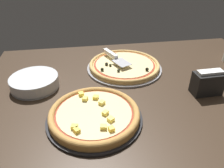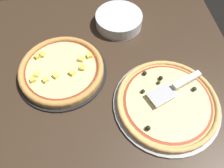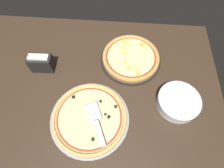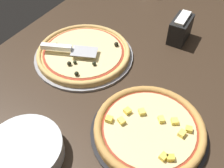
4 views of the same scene
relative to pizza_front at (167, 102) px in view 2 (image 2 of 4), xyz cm
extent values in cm
cube|color=#38281C|center=(-4.69, 17.87, -4.07)|extent=(150.67, 106.51, 3.60)
cylinder|color=#939399|center=(-0.02, -0.01, -1.77)|extent=(40.06, 40.06, 1.00)
cylinder|color=#DBAD60|center=(-0.02, -0.01, -0.48)|extent=(37.66, 37.66, 1.58)
torus|color=#DBAD60|center=(-0.02, -0.01, 0.31)|extent=(37.66, 37.66, 1.83)
cylinder|color=#A33823|center=(-0.02, -0.01, 0.38)|extent=(32.73, 32.73, 0.15)
cylinder|color=beige|center=(-0.02, -0.01, 0.51)|extent=(30.88, 30.88, 0.40)
sphere|color=black|center=(9.70, 0.35, 1.54)|extent=(1.67, 1.67, 1.67)
sphere|color=black|center=(-9.63, 9.61, 1.59)|extent=(1.77, 1.77, 1.77)
sphere|color=black|center=(12.71, 6.03, 1.55)|extent=(1.69, 1.69, 1.69)
sphere|color=#282D19|center=(3.31, -10.93, 1.56)|extent=(1.71, 1.71, 1.71)
sphere|color=black|center=(4.77, 8.37, 1.48)|extent=(1.54, 1.54, 1.54)
sphere|color=#282D19|center=(7.86, 1.62, 1.41)|extent=(1.40, 1.40, 1.40)
cylinder|color=black|center=(19.67, 38.71, -1.77)|extent=(36.46, 36.46, 1.00)
cylinder|color=#C68E47|center=(19.67, 38.71, -0.27)|extent=(34.27, 34.27, 2.01)
torus|color=#C68E47|center=(19.67, 38.71, 0.73)|extent=(34.27, 34.27, 2.43)
cylinder|color=maroon|center=(19.67, 38.71, 0.81)|extent=(29.79, 29.79, 0.15)
cylinder|color=beige|center=(19.67, 38.71, 0.93)|extent=(28.10, 28.10, 0.40)
cube|color=#F4D64C|center=(14.82, 49.21, 1.84)|extent=(2.28, 2.33, 1.41)
cube|color=#F9E05B|center=(15.76, 40.67, 1.84)|extent=(2.74, 2.71, 1.41)
cube|color=#F9E05B|center=(22.60, 30.48, 1.84)|extent=(2.59, 2.83, 1.41)
cube|color=#F9E05B|center=(14.28, 44.44, 1.84)|extent=(2.79, 2.79, 1.41)
cube|color=#F4D64C|center=(27.04, 46.28, 1.84)|extent=(2.55, 2.28, 1.41)
cube|color=#F4D64C|center=(18.29, 30.17, 1.84)|extent=(2.63, 2.60, 1.41)
cube|color=yellow|center=(26.34, 48.07, 1.84)|extent=(2.60, 2.75, 1.41)
cube|color=#F4D64C|center=(24.02, 26.91, 1.84)|extent=(2.36, 2.45, 1.41)
cube|color=#F9E05B|center=(17.32, 47.96, 1.84)|extent=(2.49, 2.18, 1.41)
cube|color=#F9E05B|center=(16.27, 34.25, 1.84)|extent=(2.86, 2.86, 1.41)
cube|color=#B7B7BC|center=(1.89, 1.94, 2.60)|extent=(9.96, 11.80, 0.24)
cube|color=white|center=(6.28, -8.31, 3.48)|extent=(6.85, 12.15, 2.00)
cylinder|color=silver|center=(45.00, 11.63, -1.92)|extent=(21.94, 21.94, 0.70)
cylinder|color=silver|center=(45.00, 11.63, -1.22)|extent=(21.94, 21.94, 0.70)
cylinder|color=silver|center=(45.00, 11.63, -0.52)|extent=(21.94, 21.94, 0.70)
cylinder|color=silver|center=(45.00, 11.63, 0.18)|extent=(21.94, 21.94, 0.70)
cylinder|color=silver|center=(45.00, 11.63, 0.88)|extent=(21.94, 21.94, 0.70)
cylinder|color=silver|center=(45.00, 11.63, 1.58)|extent=(21.94, 21.94, 0.70)
cylinder|color=silver|center=(45.00, 11.63, 2.28)|extent=(21.94, 21.94, 0.70)
cylinder|color=silver|center=(45.00, 11.63, 2.98)|extent=(21.94, 21.94, 0.70)
camera|label=1|loc=(23.21, 102.71, 53.05)|focal=35.00mm
camera|label=2|loc=(-34.29, 24.93, 71.64)|focal=35.00mm
camera|label=3|loc=(13.31, -26.07, 84.67)|focal=28.00mm
camera|label=4|loc=(64.42, 52.37, 67.69)|focal=42.00mm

